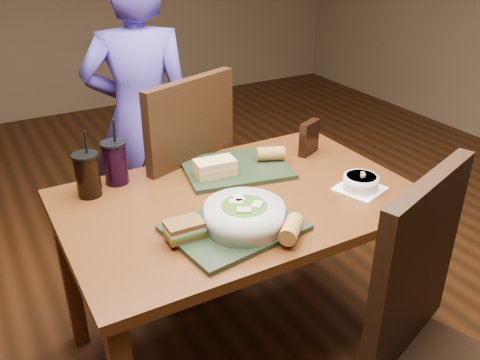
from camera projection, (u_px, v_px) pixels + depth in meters
name	position (u px, v px, depth m)	size (l,w,h in m)	color
ground	(240.00, 345.00, 2.24)	(6.00, 6.00, 0.00)	#381C0B
dining_table	(240.00, 217.00, 1.94)	(1.30, 0.85, 0.75)	#542B10
chair_near	(436.00, 349.00, 1.41)	(0.60, 0.61, 1.09)	black
chair_far	(183.00, 177.00, 2.35)	(0.62, 0.63, 1.11)	black
diner	(141.00, 119.00, 2.60)	(0.56, 0.37, 1.53)	#48389A
tray_near	(234.00, 228.00, 1.69)	(0.42, 0.32, 0.02)	black
tray_far	(236.00, 168.00, 2.10)	(0.42, 0.32, 0.02)	black
salad_bowl	(244.00, 214.00, 1.66)	(0.27, 0.27, 0.09)	silver
soup_bowl	(361.00, 182.00, 1.94)	(0.21, 0.21, 0.07)	white
sandwich_near	(184.00, 229.00, 1.61)	(0.12, 0.08, 0.06)	#593819
sandwich_far	(215.00, 167.00, 2.01)	(0.17, 0.10, 0.06)	tan
baguette_near	(291.00, 229.00, 1.61)	(0.06, 0.06, 0.12)	#AD7533
baguette_far	(271.00, 154.00, 2.14)	(0.06, 0.06, 0.12)	#AD7533
cup_cola	(88.00, 175.00, 1.87)	(0.10, 0.10, 0.26)	black
cup_berry	(115.00, 162.00, 1.96)	(0.10, 0.10, 0.26)	black
chip_bag	(309.00, 138.00, 2.22)	(0.11, 0.04, 0.15)	black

